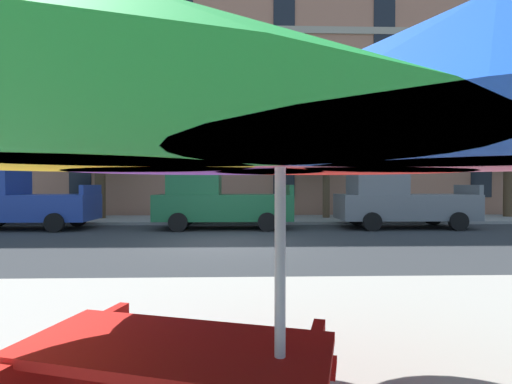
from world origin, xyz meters
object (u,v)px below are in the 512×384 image
object	(u,v)px
pickup_gray	(399,201)
street_tree_middle	(323,135)
pickup_green	(218,202)
pickup_blue	(17,202)
street_tree_left	(100,129)
patio_umbrella	(280,121)

from	to	relation	value
pickup_gray	street_tree_middle	world-z (taller)	street_tree_middle
pickup_green	pickup_blue	bearing A→B (deg)	180.00
pickup_green	street_tree_left	bearing A→B (deg)	149.37
street_tree_left	street_tree_middle	world-z (taller)	street_tree_left
pickup_green	street_tree_middle	world-z (taller)	street_tree_middle
pickup_blue	pickup_gray	size ratio (longest dim) A/B	1.00
pickup_blue	street_tree_left	xyz separation A→B (m)	(1.83, 3.33, 3.17)
street_tree_left	patio_umbrella	bearing A→B (deg)	-66.99
pickup_gray	street_tree_middle	distance (m)	4.99
pickup_green	street_tree_middle	size ratio (longest dim) A/B	0.89
pickup_green	street_tree_middle	bearing A→B (deg)	35.48
pickup_blue	pickup_green	xyz separation A→B (m)	(7.46, 0.00, 0.00)
pickup_gray	patio_umbrella	size ratio (longest dim) A/B	1.24
pickup_green	street_tree_left	distance (m)	7.27
pickup_gray	patio_umbrella	bearing A→B (deg)	-114.34
pickup_gray	pickup_green	bearing A→B (deg)	180.00
pickup_gray	street_tree_left	xyz separation A→B (m)	(-12.55, 3.33, 3.17)
street_tree_left	street_tree_middle	size ratio (longest dim) A/B	1.06
pickup_gray	street_tree_middle	size ratio (longest dim) A/B	0.89
street_tree_middle	patio_umbrella	distance (m)	16.51
street_tree_middle	patio_umbrella	world-z (taller)	street_tree_middle
patio_umbrella	pickup_gray	bearing A→B (deg)	65.66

